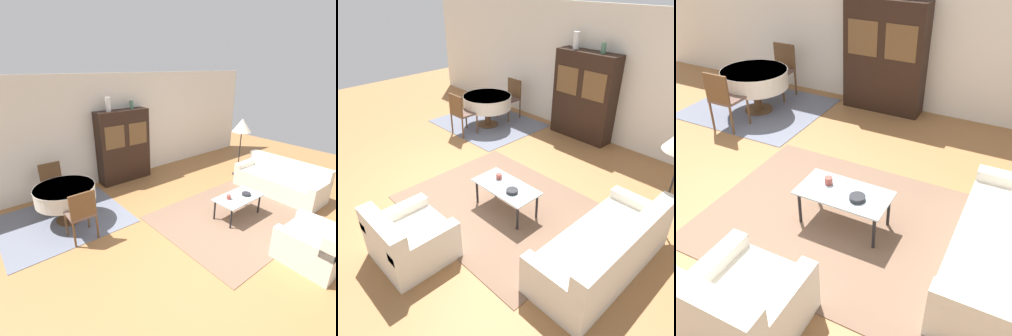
# 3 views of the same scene
# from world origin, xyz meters

# --- Properties ---
(ground_plane) EXTENTS (14.00, 14.00, 0.00)m
(ground_plane) POSITION_xyz_m (0.00, 0.00, 0.00)
(ground_plane) COLOR #9E6B3D
(wall_back) EXTENTS (10.00, 0.06, 2.70)m
(wall_back) POSITION_xyz_m (0.00, 3.63, 1.35)
(wall_back) COLOR silver
(wall_back) RESTS_ON ground_plane
(area_rug) EXTENTS (2.92, 2.36, 0.01)m
(area_rug) POSITION_xyz_m (1.01, 0.33, 0.01)
(area_rug) COLOR brown
(area_rug) RESTS_ON ground_plane
(dining_rug) EXTENTS (2.31, 1.97, 0.01)m
(dining_rug) POSITION_xyz_m (-1.66, 2.37, 0.01)
(dining_rug) COLOR slate
(dining_rug) RESTS_ON ground_plane
(couch) EXTENTS (0.83, 1.99, 0.78)m
(couch) POSITION_xyz_m (2.79, 0.37, 0.29)
(couch) COLOR silver
(couch) RESTS_ON ground_plane
(armchair) EXTENTS (0.89, 0.88, 0.75)m
(armchair) POSITION_xyz_m (0.99, -1.23, 0.29)
(armchair) COLOR silver
(armchair) RESTS_ON ground_plane
(coffee_table) EXTENTS (1.01, 0.52, 0.43)m
(coffee_table) POSITION_xyz_m (1.12, 0.33, 0.39)
(coffee_table) COLOR black
(coffee_table) RESTS_ON area_rug
(display_cabinet) EXTENTS (1.36, 0.41, 1.84)m
(display_cabinet) POSITION_xyz_m (0.32, 3.38, 0.92)
(display_cabinet) COLOR black
(display_cabinet) RESTS_ON ground_plane
(dining_table) EXTENTS (1.12, 1.12, 0.73)m
(dining_table) POSITION_xyz_m (-1.58, 2.30, 0.58)
(dining_table) COLOR brown
(dining_table) RESTS_ON dining_rug
(dining_chair_near) EXTENTS (0.44, 0.44, 0.94)m
(dining_chair_near) POSITION_xyz_m (-1.58, 1.53, 0.55)
(dining_chair_near) COLOR brown
(dining_chair_near) RESTS_ON dining_rug
(dining_chair_far) EXTENTS (0.44, 0.44, 0.94)m
(dining_chair_far) POSITION_xyz_m (-1.58, 3.08, 0.55)
(dining_chair_far) COLOR brown
(dining_chair_far) RESTS_ON dining_rug
(cup) EXTENTS (0.09, 0.09, 0.08)m
(cup) POSITION_xyz_m (0.90, 0.39, 0.48)
(cup) COLOR #9E4238
(cup) RESTS_ON coffee_table
(bowl) EXTENTS (0.17, 0.17, 0.05)m
(bowl) POSITION_xyz_m (1.30, 0.27, 0.46)
(bowl) COLOR #232328
(bowl) RESTS_ON coffee_table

